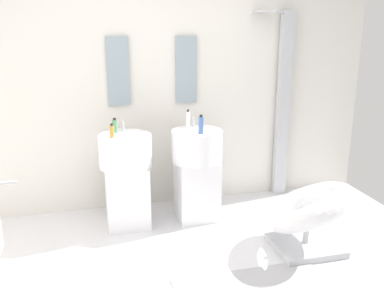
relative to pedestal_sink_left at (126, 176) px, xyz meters
The scene contains 12 objects.
ground_plane 1.30m from the pedestal_sink_left, 73.03° to the right, with size 4.80×3.60×0.04m, color silver.
rear_partition 1.01m from the pedestal_sink_left, 55.55° to the left, with size 4.80×0.10×2.60m, color silver.
pedestal_sink_left is the anchor object (origin of this frame).
pedestal_sink_right 0.70m from the pedestal_sink_left, ahead, with size 0.50×0.50×1.01m.
vanity_mirror_left 1.04m from the pedestal_sink_left, 90.00° to the left, with size 0.22×0.03×0.68m, color #8C9EA8.
vanity_mirror_right 1.26m from the pedestal_sink_left, 32.15° to the left, with size 0.22×0.03×0.68m, color #8C9EA8.
shower_column 1.91m from the pedestal_sink_left, 12.25° to the left, with size 0.49×0.24×2.05m.
lounge_chair 1.70m from the pedestal_sink_left, 30.42° to the right, with size 1.10×1.10×0.65m.
soap_bottle_green 0.49m from the pedestal_sink_left, 129.76° to the left, with size 0.05×0.05×0.14m.
soap_bottle_blue 0.87m from the pedestal_sink_left, 10.57° to the right, with size 0.05×0.05×0.18m.
soap_bottle_amber 0.49m from the pedestal_sink_left, 149.82° to the right, with size 0.04×0.04×0.13m.
soap_bottle_white 0.82m from the pedestal_sink_left, 11.00° to the left, with size 0.04×0.04×0.18m.
Camera 1 is at (-0.66, -2.67, 1.89)m, focal length 39.21 mm.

